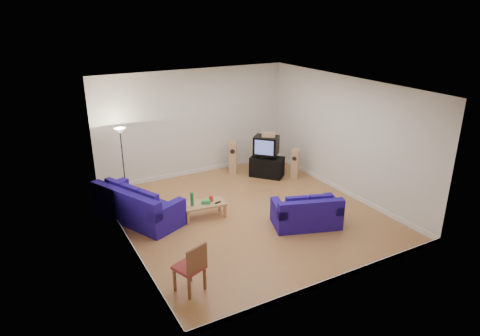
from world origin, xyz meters
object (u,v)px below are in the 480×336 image
sofa_loveseat (307,215)px  tv_stand (267,167)px  sofa_three_seat (137,208)px  coffee_table (204,205)px  television (266,145)px

sofa_loveseat → tv_stand: size_ratio=1.77×
sofa_loveseat → tv_stand: bearing=93.3°
sofa_three_seat → sofa_loveseat: 4.07m
sofa_three_seat → tv_stand: size_ratio=2.51×
coffee_table → television: television is taller
sofa_loveseat → coffee_table: size_ratio=1.60×
sofa_three_seat → sofa_loveseat: sofa_three_seat is taller
coffee_table → television: bearing=30.1°
sofa_three_seat → sofa_loveseat: size_ratio=1.42×
sofa_loveseat → coffee_table: sofa_loveseat is taller
television → sofa_three_seat: bearing=-121.1°
sofa_loveseat → television: (0.87, 3.19, 0.69)m
tv_stand → television: bearing=158.3°
tv_stand → television: television is taller
sofa_loveseat → television: size_ratio=2.01×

